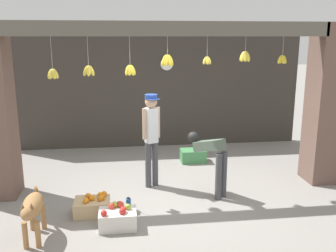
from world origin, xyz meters
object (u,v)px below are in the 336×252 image
at_px(dog, 33,208).
at_px(shopkeeper, 151,133).
at_px(produce_box_green, 193,156).
at_px(fruit_crate_oranges, 93,206).
at_px(water_bottle, 129,205).
at_px(worker_stooping, 211,156).
at_px(wall_clock, 167,64).
at_px(fruit_crate_apples, 118,218).

height_order(dog, shopkeeper, shopkeeper).
xyz_separation_m(dog, produce_box_green, (2.75, 2.97, -0.33)).
relative_size(shopkeeper, fruit_crate_oranges, 3.15).
height_order(produce_box_green, water_bottle, produce_box_green).
xyz_separation_m(worker_stooping, produce_box_green, (0.03, 1.78, -0.56)).
height_order(shopkeeper, worker_stooping, shopkeeper).
xyz_separation_m(shopkeeper, wall_clock, (0.59, 2.61, 1.04)).
bearing_deg(produce_box_green, water_bottle, -122.41).
bearing_deg(wall_clock, dog, -118.45).
xyz_separation_m(produce_box_green, water_bottle, (-1.47, -2.31, -0.02)).
xyz_separation_m(dog, worker_stooping, (2.72, 1.19, 0.24)).
bearing_deg(shopkeeper, dog, 22.34).
bearing_deg(water_bottle, fruit_crate_apples, -110.01).
bearing_deg(fruit_crate_apples, worker_stooping, 31.60).
xyz_separation_m(fruit_crate_apples, wall_clock, (1.21, 4.09, 1.91)).
bearing_deg(fruit_crate_apples, wall_clock, 73.52).
relative_size(fruit_crate_apples, produce_box_green, 1.00).
distance_m(shopkeeper, fruit_crate_oranges, 1.67).
distance_m(shopkeeper, worker_stooping, 1.15).
bearing_deg(fruit_crate_apples, produce_box_green, 59.42).
relative_size(shopkeeper, produce_box_green, 3.18).
xyz_separation_m(fruit_crate_oranges, water_bottle, (0.56, -0.03, -0.01)).
relative_size(shopkeeper, water_bottle, 6.66).
xyz_separation_m(water_bottle, wall_clock, (1.05, 3.64, 1.93)).
relative_size(worker_stooping, produce_box_green, 1.95).
bearing_deg(dog, shopkeeper, 131.36).
height_order(fruit_crate_oranges, fruit_crate_apples, fruit_crate_apples).
bearing_deg(wall_clock, fruit_crate_apples, -106.48).
bearing_deg(water_bottle, shopkeeper, 66.35).
relative_size(fruit_crate_oranges, water_bottle, 2.12).
bearing_deg(fruit_crate_oranges, produce_box_green, 48.38).
height_order(worker_stooping, wall_clock, wall_clock).
xyz_separation_m(fruit_crate_oranges, produce_box_green, (2.03, 2.28, 0.01)).
relative_size(dog, fruit_crate_oranges, 1.74).
relative_size(worker_stooping, fruit_crate_oranges, 1.93).
height_order(water_bottle, wall_clock, wall_clock).
height_order(shopkeeper, produce_box_green, shopkeeper).
xyz_separation_m(dog, water_bottle, (1.28, 0.66, -0.34)).
distance_m(dog, fruit_crate_apples, 1.18).
bearing_deg(fruit_crate_oranges, dog, -136.43).
bearing_deg(wall_clock, shopkeeper, -102.84).
relative_size(worker_stooping, water_bottle, 4.09).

